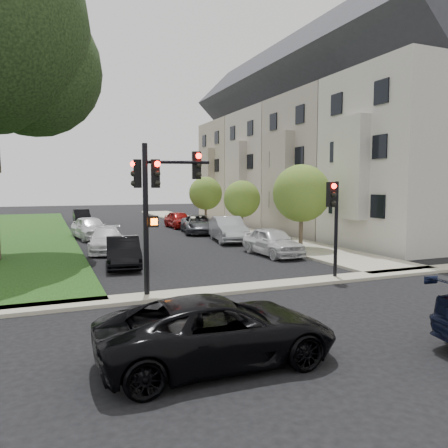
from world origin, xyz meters
name	(u,v)px	position (x,y,z in m)	size (l,w,h in m)	color
ground	(286,303)	(0.00, 0.00, 0.00)	(140.00, 140.00, 0.00)	black
grass_strip	(12,233)	(-9.00, 24.00, 0.06)	(8.00, 44.00, 0.12)	#19350E
sidewalk_right	(213,226)	(6.75, 24.00, 0.06)	(3.50, 44.00, 0.12)	gray
sidewalk_cross	(257,287)	(0.00, 2.00, 0.06)	(60.00, 1.00, 0.12)	gray
house_a	(406,126)	(12.45, 8.00, 6.93)	(7.70, 7.55, 15.97)	#A2A198
house_b	(327,139)	(12.45, 15.50, 6.93)	(7.70, 7.55, 15.97)	gray
house_c	(277,147)	(12.45, 23.00, 6.93)	(7.70, 7.55, 15.97)	#A29993
house_d	(241,153)	(12.45, 30.50, 6.93)	(7.70, 7.55, 15.97)	gray
small_tree_a	(301,193)	(6.20, 9.03, 3.13)	(3.14, 3.14, 4.71)	#3C311E
small_tree_b	(242,199)	(6.20, 16.76, 2.61)	(2.62, 2.62, 3.92)	#3C311E
small_tree_c	(206,193)	(6.20, 24.29, 2.87)	(2.87, 2.87, 4.31)	#3C311E
traffic_signal_main	(157,192)	(-3.42, 2.23, 3.36)	(2.38, 0.69, 4.87)	black
traffic_signal_secondary	(334,211)	(3.29, 2.19, 2.59)	(0.46, 0.37, 3.72)	black
car_cross_near	(218,330)	(-3.57, -3.40, 0.67)	(2.24, 4.86, 1.35)	black
car_parked_0	(273,242)	(3.94, 8.08, 0.71)	(1.68, 4.18, 1.42)	silver
car_parked_1	(228,229)	(3.99, 14.04, 0.80)	(1.69, 4.83, 1.59)	#999BA0
car_parked_2	(199,224)	(3.81, 19.26, 0.68)	(2.27, 4.92, 1.37)	#3F4247
car_parked_3	(179,220)	(3.64, 23.87, 0.70)	(1.66, 4.11, 1.40)	maroon
car_parked_5	(123,252)	(-3.61, 7.89, 0.66)	(1.40, 4.01, 1.32)	black
car_parked_6	(106,240)	(-3.73, 12.53, 0.65)	(1.81, 4.46, 1.30)	silver
car_parked_7	(90,228)	(-4.00, 18.57, 0.76)	(1.80, 4.47, 1.52)	silver
car_parked_9	(82,216)	(-3.56, 31.80, 0.66)	(1.39, 3.99, 1.31)	black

